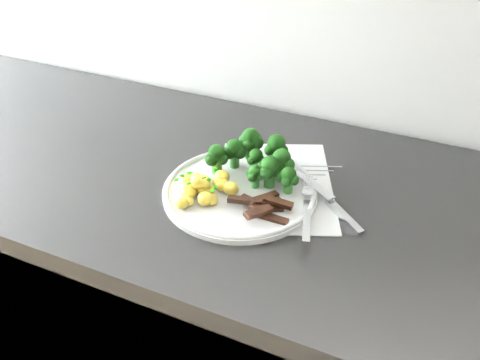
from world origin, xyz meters
TOP-DOWN VIEW (x-y plane):
  - counter at (-0.11, 1.67)m, footprint 2.39×0.60m
  - recipe_paper at (-0.17, 1.70)m, footprint 0.30×0.34m
  - plate at (-0.22, 1.65)m, footprint 0.28×0.28m
  - broccoli at (-0.20, 1.70)m, footprint 0.18×0.11m
  - potatoes at (-0.27, 1.61)m, footprint 0.11×0.12m
  - beef_strips at (-0.16, 1.61)m, footprint 0.11×0.09m
  - fork at (-0.09, 1.63)m, footprint 0.07×0.18m
  - knife at (-0.05, 1.67)m, footprint 0.16×0.13m

SIDE VIEW (x-z plane):
  - counter at x=-0.11m, z-range 0.00..0.89m
  - recipe_paper at x=-0.17m, z-range 0.89..0.90m
  - plate at x=-0.22m, z-range 0.89..0.91m
  - knife at x=-0.05m, z-range 0.89..0.91m
  - fork at x=-0.09m, z-range 0.90..0.92m
  - beef_strips at x=-0.16m, z-range 0.90..0.93m
  - potatoes at x=-0.27m, z-range 0.90..0.94m
  - broccoli at x=-0.20m, z-range 0.91..0.98m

